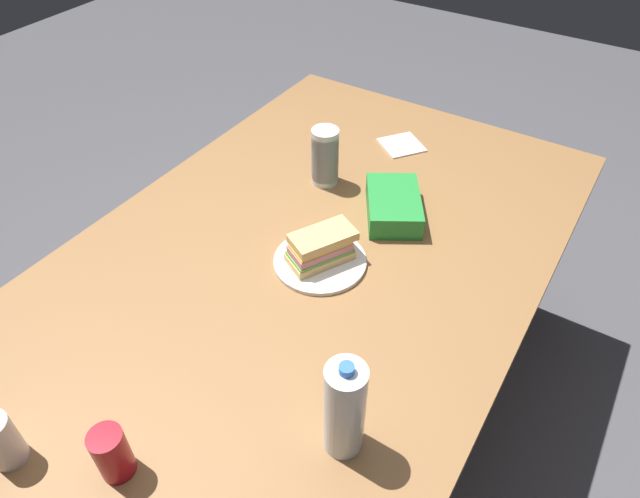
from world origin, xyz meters
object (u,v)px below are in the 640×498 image
Objects in this scene: soda_can_red at (112,453)px; sandwich at (321,247)px; plastic_cup_stack at (325,157)px; water_bottle_tall at (344,409)px; soda_can_silver at (1,441)px; dining_table at (303,276)px; chip_bag at (393,205)px; paper_plate at (320,261)px.

sandwich is at bearing -1.55° from soda_can_red.
sandwich is at bearing -149.71° from plastic_cup_stack.
water_bottle_tall is 0.65m from soda_can_silver.
dining_table is 0.39m from plastic_cup_stack.
soda_can_silver reaches higher than dining_table.
chip_bag is 0.75m from water_bottle_tall.
dining_table is at bearing 2.71° from soda_can_red.
dining_table is 10.26× the size of plastic_cup_stack.
plastic_cup_stack reaches higher than sandwich.
chip_bag is (0.29, -0.07, 0.03)m from paper_plate.
sandwich is 0.29m from chip_bag.
paper_plate is 0.53m from water_bottle_tall.
sandwich is 0.82m from soda_can_silver.
water_bottle_tall is at bearing -54.91° from soda_can_silver.
chip_bag is at bearing -5.24° from soda_can_red.
water_bottle_tall reaches higher than chip_bag.
chip_bag is at bearing -22.63° from dining_table.
soda_can_red reaches higher than dining_table.
soda_can_red reaches higher than sandwich.
paper_plate is at bearing 134.77° from chip_bag.
water_bottle_tall is 1.37× the size of plastic_cup_stack.
soda_can_red is 0.48× the size of water_bottle_tall.
water_bottle_tall is at bearing -138.01° from dining_table.
paper_plate is 0.38m from plastic_cup_stack.
water_bottle_tall is (-0.42, -0.32, 0.11)m from paper_plate.
soda_can_red is 1.00× the size of soda_can_silver.
sandwich is 0.37m from plastic_cup_stack.
soda_can_red is (-0.70, 0.02, 0.06)m from paper_plate.
chip_bag is 1.89× the size of soda_can_silver.
sandwich is at bearing -1.71° from paper_plate.
soda_can_silver is at bearing 168.09° from dining_table.
plastic_cup_stack is (0.04, 0.26, 0.06)m from chip_bag.
soda_can_silver is at bearing 115.67° from soda_can_red.
water_bottle_tall reaches higher than paper_plate.
paper_plate is at bearing 178.29° from sandwich.
sandwich reaches higher than chip_bag.
soda_can_red is (-0.69, -0.03, 0.13)m from dining_table.
plastic_cup_stack reaches higher than soda_can_silver.
plastic_cup_stack reaches higher than dining_table.
soda_can_silver is at bearing 133.73° from chip_bag.
soda_can_red is (-0.70, 0.02, 0.01)m from sandwich.
dining_table is at bearing -11.91° from soda_can_silver.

